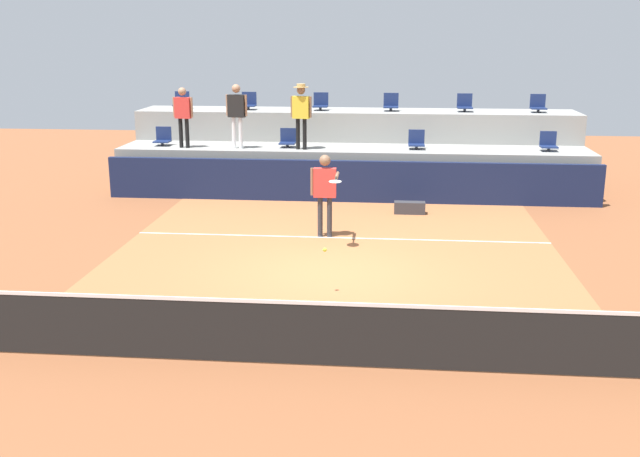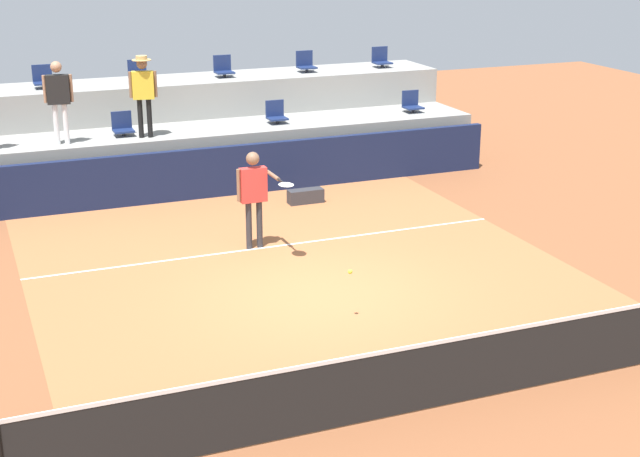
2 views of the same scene
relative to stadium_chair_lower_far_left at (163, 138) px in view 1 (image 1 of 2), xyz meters
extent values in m
plane|color=brown|center=(5.37, -7.23, -1.46)|extent=(40.00, 40.00, 0.00)
cube|color=#A36038|center=(5.37, -6.23, -1.46)|extent=(9.00, 10.00, 0.01)
cube|color=silver|center=(5.37, -4.83, -1.46)|extent=(9.00, 0.06, 0.00)
cube|color=black|center=(5.37, -11.23, -1.01)|extent=(10.40, 0.01, 0.87)
cube|color=white|center=(5.37, -11.23, -0.57)|extent=(10.40, 0.02, 0.05)
cube|color=#141E42|center=(5.37, -1.23, -0.91)|extent=(13.00, 0.16, 1.10)
cube|color=gray|center=(5.37, 0.07, -0.84)|extent=(13.00, 1.80, 1.25)
cube|color=gray|center=(5.37, 1.87, -0.41)|extent=(13.00, 1.80, 2.10)
cylinder|color=#2D2D33|center=(0.00, -0.08, -0.16)|extent=(0.08, 0.08, 0.10)
cube|color=navy|center=(0.00, -0.08, -0.09)|extent=(0.44, 0.40, 0.04)
cube|color=navy|center=(0.00, 0.10, 0.12)|extent=(0.44, 0.04, 0.38)
cylinder|color=#2D2D33|center=(3.57, -0.08, -0.16)|extent=(0.08, 0.08, 0.10)
cube|color=navy|center=(3.57, -0.08, -0.09)|extent=(0.44, 0.40, 0.04)
cube|color=navy|center=(3.57, 0.10, 0.12)|extent=(0.44, 0.04, 0.38)
cylinder|color=#2D2D33|center=(7.13, -0.08, -0.16)|extent=(0.08, 0.08, 0.10)
cube|color=navy|center=(7.13, -0.08, -0.09)|extent=(0.44, 0.40, 0.04)
cube|color=navy|center=(7.13, 0.10, 0.12)|extent=(0.44, 0.04, 0.38)
cylinder|color=#2D2D33|center=(10.66, -0.08, -0.16)|extent=(0.08, 0.08, 0.10)
cube|color=navy|center=(10.66, -0.08, -0.09)|extent=(0.44, 0.40, 0.04)
cube|color=navy|center=(10.66, 0.10, 0.12)|extent=(0.44, 0.04, 0.38)
cylinder|color=#2D2D33|center=(0.08, 1.72, 0.69)|extent=(0.08, 0.08, 0.10)
cube|color=navy|center=(0.08, 1.72, 0.76)|extent=(0.44, 0.40, 0.04)
cube|color=navy|center=(0.08, 1.90, 0.97)|extent=(0.44, 0.04, 0.38)
cylinder|color=#2D2D33|center=(2.14, 1.72, 0.69)|extent=(0.08, 0.08, 0.10)
cube|color=navy|center=(2.14, 1.72, 0.76)|extent=(0.44, 0.40, 0.04)
cube|color=navy|center=(2.14, 1.90, 0.97)|extent=(0.44, 0.04, 0.38)
cylinder|color=#2D2D33|center=(4.32, 1.72, 0.69)|extent=(0.08, 0.08, 0.10)
cube|color=navy|center=(4.32, 1.72, 0.76)|extent=(0.44, 0.40, 0.04)
cube|color=navy|center=(4.32, 1.90, 0.97)|extent=(0.44, 0.04, 0.38)
cylinder|color=#2D2D33|center=(6.41, 1.72, 0.69)|extent=(0.08, 0.08, 0.10)
cube|color=navy|center=(6.41, 1.72, 0.76)|extent=(0.44, 0.40, 0.04)
cube|color=navy|center=(6.41, 1.90, 0.97)|extent=(0.44, 0.04, 0.38)
cylinder|color=#2D2D33|center=(8.56, 1.72, 0.69)|extent=(0.08, 0.08, 0.10)
cube|color=navy|center=(8.56, 1.72, 0.76)|extent=(0.44, 0.40, 0.04)
cube|color=navy|center=(8.56, 1.90, 0.97)|extent=(0.44, 0.04, 0.38)
cylinder|color=#2D2D33|center=(10.66, 1.72, 0.69)|extent=(0.08, 0.08, 0.10)
cube|color=navy|center=(10.66, 1.72, 0.76)|extent=(0.44, 0.40, 0.04)
cube|color=navy|center=(10.66, 1.90, 0.97)|extent=(0.44, 0.04, 0.38)
cylinder|color=#2D2D33|center=(4.93, -4.76, -1.02)|extent=(0.11, 0.11, 0.89)
cylinder|color=#2D2D33|center=(5.13, -4.76, -1.02)|extent=(0.11, 0.11, 0.89)
cube|color=red|center=(5.03, -4.76, -0.25)|extent=(0.49, 0.19, 0.63)
sphere|color=#846047|center=(5.03, -4.76, 0.23)|extent=(0.25, 0.25, 0.24)
cylinder|color=#846047|center=(4.75, -4.76, -0.24)|extent=(0.07, 0.07, 0.60)
cylinder|color=#846047|center=(5.31, -5.04, -0.04)|extent=(0.08, 0.57, 0.07)
cylinder|color=black|center=(5.32, -5.42, -0.04)|extent=(0.04, 0.26, 0.04)
ellipsoid|color=silver|center=(5.32, -5.70, -0.04)|extent=(0.27, 0.32, 0.03)
cylinder|color=black|center=(0.64, -0.37, 0.19)|extent=(0.12, 0.12, 0.81)
cylinder|color=black|center=(0.82, -0.39, 0.19)|extent=(0.12, 0.12, 0.81)
cube|color=red|center=(0.73, -0.38, 0.88)|extent=(0.46, 0.23, 0.57)
sphere|color=#A87A5B|center=(0.73, -0.38, 1.32)|extent=(0.24, 0.24, 0.22)
cylinder|color=#A87A5B|center=(0.48, -0.35, 0.90)|extent=(0.08, 0.08, 0.54)
cylinder|color=#A87A5B|center=(0.98, -0.41, 0.90)|extent=(0.08, 0.08, 0.54)
cylinder|color=white|center=(2.13, -0.37, 0.21)|extent=(0.12, 0.12, 0.86)
cylinder|color=white|center=(2.32, -0.40, 0.21)|extent=(0.12, 0.12, 0.86)
cube|color=black|center=(2.22, -0.38, 0.95)|extent=(0.49, 0.25, 0.61)
sphere|color=#A87A5B|center=(2.22, -0.38, 1.41)|extent=(0.26, 0.26, 0.23)
cylinder|color=#A87A5B|center=(1.96, -0.35, 0.97)|extent=(0.08, 0.08, 0.57)
cylinder|color=#A87A5B|center=(2.49, -0.42, 0.97)|extent=(0.08, 0.08, 0.57)
cylinder|color=black|center=(3.90, -0.36, 0.21)|extent=(0.13, 0.13, 0.84)
cylinder|color=black|center=(4.09, -0.40, 0.21)|extent=(0.13, 0.13, 0.84)
cube|color=yellow|center=(3.99, -0.38, 0.93)|extent=(0.48, 0.27, 0.60)
sphere|color=#846047|center=(3.99, -0.38, 1.38)|extent=(0.27, 0.27, 0.23)
cylinder|color=#846047|center=(3.74, -0.33, 0.94)|extent=(0.08, 0.08, 0.56)
cylinder|color=#846047|center=(4.25, -0.44, 0.94)|extent=(0.08, 0.08, 0.56)
cylinder|color=tan|center=(3.99, -0.38, 1.46)|extent=(0.48, 0.48, 0.01)
cylinder|color=tan|center=(3.99, -0.38, 1.51)|extent=(0.28, 0.28, 0.09)
sphere|color=#CCE033|center=(5.35, -8.40, -0.68)|extent=(0.07, 0.07, 0.07)
cube|color=#333338|center=(6.93, -2.43, -1.31)|extent=(0.76, 0.28, 0.30)
camera|label=1|loc=(6.40, -20.27, 2.85)|focal=41.36mm
camera|label=2|loc=(0.14, -20.20, 4.28)|focal=52.20mm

